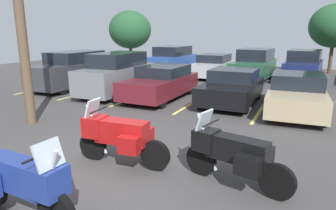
% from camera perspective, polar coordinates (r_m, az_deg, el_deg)
% --- Properties ---
extents(ground, '(44.00, 44.00, 0.10)m').
position_cam_1_polar(ground, '(6.82, -10.67, -11.96)').
color(ground, '#423F3F').
extents(motorcycle_touring, '(2.23, 0.95, 1.44)m').
position_cam_1_polar(motorcycle_touring, '(6.69, -9.46, -5.69)').
color(motorcycle_touring, black).
rests_on(motorcycle_touring, ground).
extents(motorcycle_second, '(2.22, 0.90, 1.43)m').
position_cam_1_polar(motorcycle_second, '(5.19, -26.03, -13.00)').
color(motorcycle_second, black).
rests_on(motorcycle_second, ground).
extents(motorcycle_third, '(2.18, 0.98, 1.39)m').
position_cam_1_polar(motorcycle_third, '(5.86, 12.34, -9.01)').
color(motorcycle_third, black).
rests_on(motorcycle_third, ground).
extents(parking_stripes, '(13.91, 4.93, 0.01)m').
position_cam_1_polar(parking_stripes, '(13.43, -0.15, 1.38)').
color(parking_stripes, '#EAE066').
rests_on(parking_stripes, ground).
extents(car_charcoal, '(1.94, 4.91, 1.90)m').
position_cam_1_polar(car_charcoal, '(16.64, -17.71, 6.40)').
color(car_charcoal, '#38383D').
rests_on(car_charcoal, ground).
extents(car_grey, '(1.94, 4.68, 1.95)m').
position_cam_1_polar(car_grey, '(14.43, -9.74, 5.89)').
color(car_grey, slate).
rests_on(car_grey, ground).
extents(car_maroon, '(1.95, 4.44, 1.44)m').
position_cam_1_polar(car_maroon, '(13.24, -1.33, 4.33)').
color(car_maroon, maroon).
rests_on(car_maroon, ground).
extents(car_black, '(1.95, 4.22, 1.40)m').
position_cam_1_polar(car_black, '(12.63, 12.20, 3.36)').
color(car_black, black).
rests_on(car_black, ground).
extents(car_tan, '(2.10, 4.50, 1.42)m').
position_cam_1_polar(car_tan, '(11.86, 23.33, 1.93)').
color(car_tan, tan).
rests_on(car_tan, ground).
extents(car_far_blue, '(1.97, 4.79, 1.95)m').
position_cam_1_polar(car_far_blue, '(20.69, 0.80, 8.44)').
color(car_far_blue, '#2D519E').
rests_on(car_far_blue, ground).
extents(car_far_silver, '(1.94, 4.80, 1.45)m').
position_cam_1_polar(car_far_silver, '(20.15, 8.52, 7.44)').
color(car_far_silver, '#B7B7BC').
rests_on(car_far_silver, ground).
extents(car_far_green, '(2.14, 4.97, 1.90)m').
position_cam_1_polar(car_far_green, '(19.09, 16.18, 7.37)').
color(car_far_green, '#235638').
rests_on(car_far_green, ground).
extents(car_far_navy, '(2.12, 4.38, 1.89)m').
position_cam_1_polar(car_far_navy, '(19.23, 24.52, 6.70)').
color(car_far_navy, navy).
rests_on(car_far_navy, ground).
extents(tree_left, '(3.75, 3.75, 4.75)m').
position_cam_1_polar(tree_left, '(27.61, -7.27, 14.09)').
color(tree_left, '#4C3823').
rests_on(tree_left, ground).
extents(tree_far_left, '(3.39, 3.39, 4.82)m').
position_cam_1_polar(tree_far_left, '(24.32, 29.29, 13.06)').
color(tree_far_left, '#4C3823').
rests_on(tree_far_left, ground).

